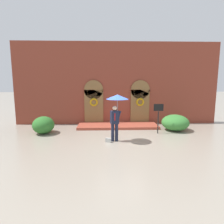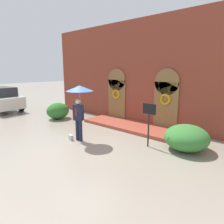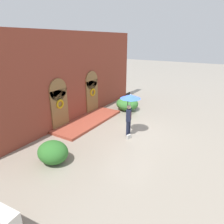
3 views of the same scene
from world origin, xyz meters
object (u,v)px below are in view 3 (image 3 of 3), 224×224
person_with_umbrella (130,103)px  shrub_left (53,152)px  sign_post (128,101)px  shrub_right (127,104)px  handbag (129,137)px

person_with_umbrella → shrub_left: bearing=158.6°
sign_post → shrub_right: bearing=28.2°
person_with_umbrella → shrub_right: (3.73, 2.04, -1.43)m
handbag → sign_post: sign_post is taller
shrub_left → shrub_right: (7.86, 0.42, -0.01)m
shrub_left → shrub_right: shrub_left is taller
sign_post → person_with_umbrella: bearing=-151.1°
person_with_umbrella → handbag: person_with_umbrella is taller
person_with_umbrella → sign_post: size_ratio=1.37×
person_with_umbrella → shrub_left: person_with_umbrella is taller
person_with_umbrella → sign_post: 2.93m
person_with_umbrella → sign_post: (2.48, 1.37, -0.75)m
shrub_right → person_with_umbrella: bearing=-151.3°
shrub_right → sign_post: bearing=-151.8°
sign_post → shrub_right: 1.57m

